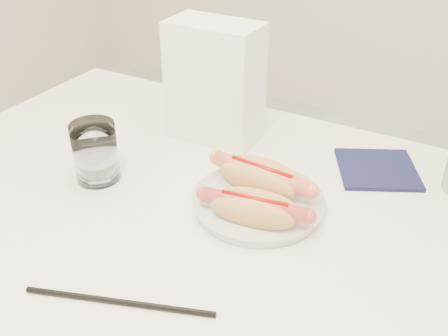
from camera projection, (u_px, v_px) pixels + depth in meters
The scene contains 8 objects.
table at pixel (221, 250), 0.83m from camera, with size 1.20×0.80×0.75m.
plate at pixel (258, 204), 0.82m from camera, with size 0.20×0.20×0.02m, color white.
hotdog_left at pixel (261, 177), 0.83m from camera, with size 0.17×0.08×0.05m.
hotdog_right at pixel (254, 209), 0.76m from camera, with size 0.16×0.08×0.04m.
water_glass at pixel (95, 152), 0.87m from camera, with size 0.07×0.07×0.10m, color silver.
chopstick_near at pixel (119, 302), 0.65m from camera, with size 0.01×0.01×0.25m, color black.
napkin_box at pixel (215, 82), 0.97m from camera, with size 0.17×0.09×0.23m, color white.
navy_napkin at pixel (377, 169), 0.91m from camera, with size 0.13×0.13×0.01m, color #121439.
Camera 1 is at (0.31, -0.55, 1.24)m, focal length 41.70 mm.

